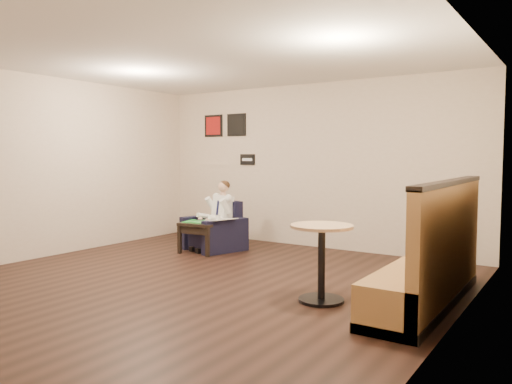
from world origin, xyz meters
The scene contains 18 objects.
ground centered at (0.00, 0.00, 0.00)m, with size 6.00×6.00×0.00m, color black.
wall_back centered at (0.00, 3.00, 1.40)m, with size 6.00×0.02×2.80m, color beige.
wall_left centered at (-3.00, 0.00, 1.40)m, with size 0.02×6.00×2.80m, color beige.
wall_right centered at (3.00, 0.00, 1.40)m, with size 0.02×6.00×2.80m, color beige.
ceiling centered at (0.00, 0.00, 2.80)m, with size 6.00×6.00×0.02m, color white.
seating_sign centered at (-1.30, 2.98, 1.50)m, with size 0.32×0.02×0.20m, color black.
art_print_left centered at (-2.10, 2.98, 2.15)m, with size 0.42×0.03×0.42m, color #A51514.
art_print_right centered at (-1.55, 2.98, 2.15)m, with size 0.42×0.03×0.42m, color black.
armchair centered at (-1.17, 1.81, 0.40)m, with size 0.83×0.83×0.81m, color black.
seated_man centered at (-1.21, 1.71, 0.55)m, with size 0.53×0.79×1.10m, color white, non-canonical shape.
lap_papers centered at (-1.23, 1.63, 0.50)m, with size 0.18×0.26×0.01m, color white.
newspaper centered at (-0.88, 1.63, 0.55)m, with size 0.35×0.44×0.01m, color silver.
side_table centered at (-1.18, 1.54, 0.25)m, with size 0.61×0.61×0.50m, color black.
green_folder centered at (-1.21, 1.51, 0.50)m, with size 0.50×0.35×0.01m, color green.
coffee_mug centered at (-0.99, 1.69, 0.55)m, with size 0.09×0.09×0.11m, color white.
smartphone centered at (-1.14, 1.72, 0.50)m, with size 0.15×0.08×0.01m, color black.
banquette centered at (2.59, 0.66, 0.65)m, with size 0.61×2.54×1.30m, color olive.
cafe_table centered at (1.65, 0.12, 0.42)m, with size 0.67×0.67×0.84m, color tan.
Camera 1 is at (3.99, -4.67, 1.57)m, focal length 35.00 mm.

